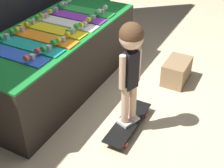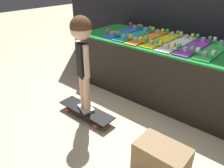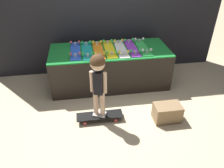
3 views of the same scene
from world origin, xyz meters
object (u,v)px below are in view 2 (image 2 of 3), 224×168
(skateboard_yellow_on_rack, at_px, (163,40))
(child, at_px, (82,48))
(skateboard_green_on_rack, at_px, (213,50))
(skateboard_orange_on_rack, at_px, (147,37))
(skateboard_purple_on_rack, at_px, (195,46))
(skateboard_blue_on_rack, at_px, (124,32))
(skateboard_white_on_rack, at_px, (177,43))
(storage_box, at_px, (161,160))
(skateboard_teal_on_rack, at_px, (135,34))
(skateboard_on_floor, at_px, (86,111))

(skateboard_yellow_on_rack, xyz_separation_m, child, (-0.30, -1.03, 0.08))
(skateboard_yellow_on_rack, xyz_separation_m, skateboard_green_on_rack, (0.60, -0.00, 0.00))
(skateboard_orange_on_rack, distance_m, skateboard_purple_on_rack, 0.60)
(skateboard_blue_on_rack, bearing_deg, skateboard_white_on_rack, -2.54)
(skateboard_yellow_on_rack, relative_size, storage_box, 1.90)
(skateboard_teal_on_rack, distance_m, skateboard_yellow_on_rack, 0.40)
(skateboard_blue_on_rack, relative_size, storage_box, 1.90)
(skateboard_teal_on_rack, height_order, skateboard_orange_on_rack, same)
(skateboard_white_on_rack, xyz_separation_m, skateboard_purple_on_rack, (0.20, 0.01, 0.00))
(skateboard_teal_on_rack, relative_size, storage_box, 1.90)
(skateboard_green_on_rack, bearing_deg, child, -131.37)
(skateboard_orange_on_rack, distance_m, storage_box, 1.57)
(skateboard_white_on_rack, distance_m, skateboard_on_floor, 1.29)
(skateboard_blue_on_rack, bearing_deg, skateboard_teal_on_rack, -6.66)
(skateboard_white_on_rack, height_order, storage_box, skateboard_white_on_rack)
(skateboard_green_on_rack, relative_size, child, 0.76)
(skateboard_orange_on_rack, xyz_separation_m, skateboard_green_on_rack, (0.80, 0.02, 0.00))
(child, bearing_deg, storage_box, 11.60)
(skateboard_blue_on_rack, xyz_separation_m, storage_box, (1.30, -1.19, -0.57))
(skateboard_yellow_on_rack, xyz_separation_m, skateboard_white_on_rack, (0.20, -0.02, 0.00))
(skateboard_orange_on_rack, distance_m, skateboard_white_on_rack, 0.40)
(skateboard_green_on_rack, distance_m, skateboard_on_floor, 1.50)
(skateboard_teal_on_rack, relative_size, skateboard_purple_on_rack, 1.00)
(skateboard_yellow_on_rack, distance_m, skateboard_white_on_rack, 0.20)
(skateboard_yellow_on_rack, height_order, storage_box, skateboard_yellow_on_rack)
(skateboard_yellow_on_rack, bearing_deg, child, -106.36)
(storage_box, bearing_deg, skateboard_green_on_rack, 95.15)
(skateboard_white_on_rack, bearing_deg, skateboard_teal_on_rack, 178.84)
(skateboard_yellow_on_rack, distance_m, child, 1.07)
(skateboard_teal_on_rack, distance_m, storage_box, 1.70)
(skateboard_orange_on_rack, distance_m, skateboard_green_on_rack, 0.80)
(skateboard_blue_on_rack, distance_m, skateboard_orange_on_rack, 0.40)
(storage_box, bearing_deg, skateboard_teal_on_rack, 133.43)
(skateboard_blue_on_rack, bearing_deg, skateboard_purple_on_rack, -1.36)
(child, bearing_deg, skateboard_teal_on_rack, 115.34)
(skateboard_yellow_on_rack, distance_m, skateboard_purple_on_rack, 0.40)
(skateboard_blue_on_rack, relative_size, skateboard_teal_on_rack, 1.00)
(skateboard_teal_on_rack, distance_m, skateboard_on_floor, 1.20)
(skateboard_orange_on_rack, height_order, skateboard_on_floor, skateboard_orange_on_rack)
(skateboard_green_on_rack, bearing_deg, storage_box, -84.85)
(skateboard_yellow_on_rack, height_order, skateboard_on_floor, skateboard_yellow_on_rack)
(skateboard_orange_on_rack, height_order, storage_box, skateboard_orange_on_rack)
(skateboard_orange_on_rack, height_order, skateboard_green_on_rack, same)
(skateboard_yellow_on_rack, bearing_deg, skateboard_orange_on_rack, -172.66)
(skateboard_yellow_on_rack, bearing_deg, skateboard_purple_on_rack, -1.18)
(skateboard_yellow_on_rack, height_order, skateboard_green_on_rack, same)
(skateboard_on_floor, bearing_deg, skateboard_yellow_on_rack, 73.64)
(skateboard_orange_on_rack, distance_m, skateboard_yellow_on_rack, 0.20)
(skateboard_white_on_rack, relative_size, skateboard_purple_on_rack, 1.00)
(skateboard_purple_on_rack, bearing_deg, child, -124.51)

